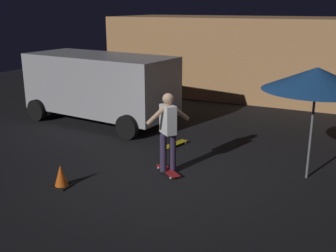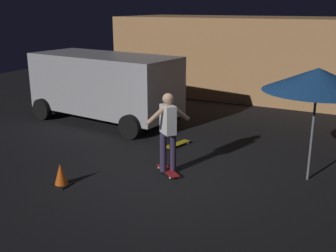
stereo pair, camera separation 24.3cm
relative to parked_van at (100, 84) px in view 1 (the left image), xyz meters
The scene contains 8 objects.
ground_plane 4.90m from the parked_van, 39.43° to the right, with size 28.00×28.00×0.00m, color black.
low_building 7.06m from the parked_van, 58.63° to the left, with size 12.15×4.03×3.01m.
parked_van is the anchor object (origin of this frame).
patio_umbrella 6.63m from the parked_van, 15.75° to the right, with size 2.10×2.10×2.30m.
skateboard_ridden 4.72m from the parked_van, 37.83° to the right, with size 0.73×0.64×0.07m.
skateboard_spare 3.44m from the parked_van, 20.91° to the right, with size 0.40×0.81×0.07m.
skater 4.59m from the parked_van, 37.83° to the right, with size 0.68×0.82×1.67m.
traffic_cone 4.87m from the parked_van, 65.03° to the right, with size 0.34×0.34×0.46m.
Camera 1 is at (3.41, -7.03, 3.43)m, focal length 43.49 mm.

